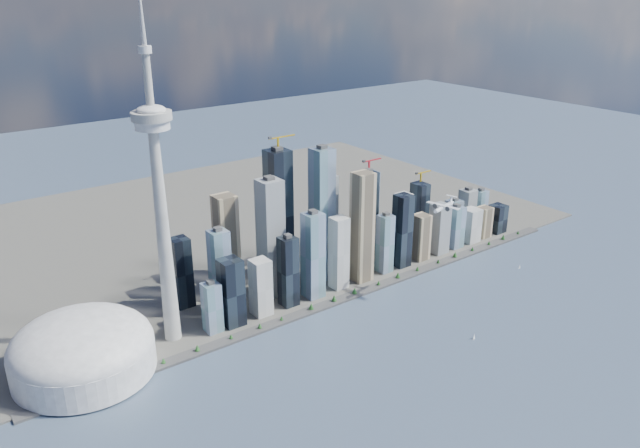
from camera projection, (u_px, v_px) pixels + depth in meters
ground at (451, 364)px, 920.64m from camera, size 4000.00×4000.00×0.00m
seawall at (345, 298)px, 1106.43m from camera, size 1100.00×22.00×4.00m
land at (223, 224)px, 1442.34m from camera, size 1400.00×900.00×3.00m
shoreline_trees at (345, 295)px, 1103.94m from camera, size 960.53×7.20×8.80m
skyscraper_cluster at (342, 233)px, 1174.13m from camera, size 736.00×142.00×271.45m
needle_tower at (160, 198)px, 898.72m from camera, size 56.00×56.00×550.50m
dome_stadium at (82, 349)px, 885.32m from camera, size 200.00×200.00×86.00m
airplane at (444, 207)px, 1069.59m from camera, size 68.65×61.17×16.91m
sailboat_west at (474, 337)px, 983.73m from camera, size 7.03×3.97×9.92m
sailboat_east at (520, 267)px, 1223.90m from camera, size 6.14×1.68×8.57m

